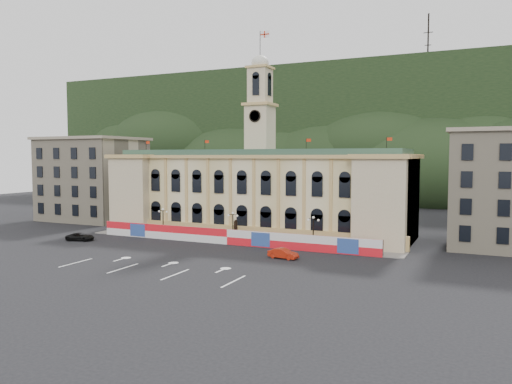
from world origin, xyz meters
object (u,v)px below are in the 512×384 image
at_px(black_suv, 80,237).
at_px(statue, 236,235).
at_px(lamp_center, 233,224).
at_px(red_sedan, 283,253).

bearing_deg(black_suv, statue, -81.76).
bearing_deg(statue, black_suv, -157.37).
xyz_separation_m(lamp_center, black_suv, (-24.54, -9.23, -2.41)).
bearing_deg(statue, lamp_center, -90.00).
height_order(lamp_center, black_suv, lamp_center).
relative_size(statue, black_suv, 0.72).
bearing_deg(lamp_center, red_sedan, -34.80).
relative_size(statue, lamp_center, 0.72).
bearing_deg(lamp_center, statue, 90.00).
distance_m(statue, black_suv, 26.59).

